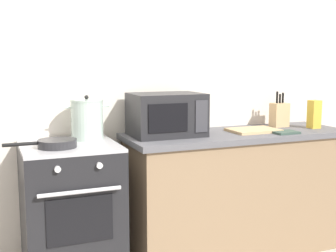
{
  "coord_description": "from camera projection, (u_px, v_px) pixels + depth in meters",
  "views": [
    {
      "loc": [
        -0.82,
        -2.2,
        1.44
      ],
      "look_at": [
        0.33,
        0.6,
        1.0
      ],
      "focal_mm": 47.56,
      "sensor_mm": 36.0,
      "label": 1
    }
  ],
  "objects": [
    {
      "name": "stock_pot",
      "position": [
        87.0,
        119.0,
        2.98
      ],
      "size": [
        0.3,
        0.22,
        0.3
      ],
      "color": "silver",
      "rests_on": "stove"
    },
    {
      "name": "pasta_box",
      "position": [
        314.0,
        114.0,
        3.49
      ],
      "size": [
        0.08,
        0.08,
        0.22
      ],
      "primitive_type": "cube",
      "color": "gold",
      "rests_on": "countertop_right"
    },
    {
      "name": "cutting_board",
      "position": [
        253.0,
        130.0,
        3.33
      ],
      "size": [
        0.36,
        0.26,
        0.02
      ],
      "primitive_type": "cube",
      "color": "tan",
      "rests_on": "countertop_right"
    },
    {
      "name": "microwave",
      "position": [
        166.0,
        115.0,
        3.13
      ],
      "size": [
        0.5,
        0.37,
        0.3
      ],
      "color": "#232326",
      "rests_on": "countertop_right"
    },
    {
      "name": "knife_block",
      "position": [
        279.0,
        114.0,
        3.57
      ],
      "size": [
        0.13,
        0.1,
        0.28
      ],
      "color": "tan",
      "rests_on": "countertop_right"
    },
    {
      "name": "stove",
      "position": [
        71.0,
        214.0,
        2.88
      ],
      "size": [
        0.6,
        0.64,
        0.92
      ],
      "color": "black",
      "rests_on": "ground_plane"
    },
    {
      "name": "frying_pan",
      "position": [
        56.0,
        143.0,
        2.71
      ],
      "size": [
        0.43,
        0.23,
        0.05
      ],
      "color": "#28282B",
      "rests_on": "stove"
    },
    {
      "name": "oven_mitt",
      "position": [
        285.0,
        132.0,
        3.25
      ],
      "size": [
        0.18,
        0.14,
        0.02
      ],
      "primitive_type": "cube",
      "color": "#384C42",
      "rests_on": "countertop_right"
    },
    {
      "name": "back_wall",
      "position": [
        146.0,
        87.0,
        3.35
      ],
      "size": [
        4.4,
        0.1,
        2.5
      ],
      "primitive_type": "cube",
      "color": "silver",
      "rests_on": "ground_plane"
    },
    {
      "name": "lower_cabinet_right",
      "position": [
        237.0,
        194.0,
        3.37
      ],
      "size": [
        1.64,
        0.56,
        0.88
      ],
      "primitive_type": "cube",
      "color": "#8C7051",
      "rests_on": "ground_plane"
    },
    {
      "name": "countertop_right",
      "position": [
        238.0,
        135.0,
        3.31
      ],
      "size": [
        1.7,
        0.6,
        0.04
      ],
      "primitive_type": "cube",
      "color": "#59595E",
      "rests_on": "lower_cabinet_right"
    }
  ]
}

